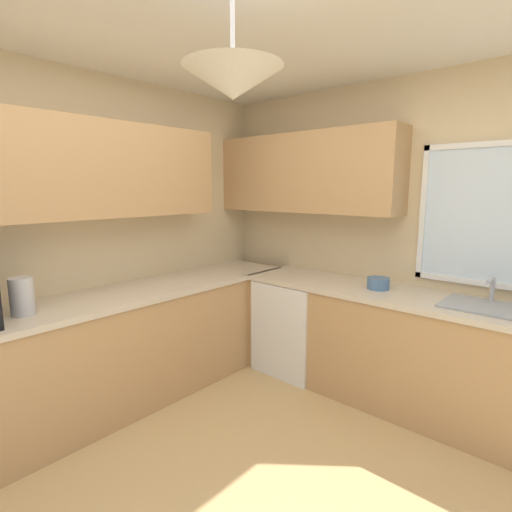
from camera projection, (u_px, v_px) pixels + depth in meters
ground_plane at (237, 512)px, 2.06m from camera, size 8.45×8.45×0.00m
room_shell at (212, 166)px, 2.66m from camera, size 3.57×3.96×2.60m
counter_run_left at (99, 356)px, 2.91m from camera, size 0.65×3.57×0.89m
counter_run_back at (402, 349)px, 3.04m from camera, size 2.66×0.65×0.89m
dishwasher at (297, 325)px, 3.65m from camera, size 0.60×0.60×0.84m
kettle at (22, 296)px, 2.45m from camera, size 0.14×0.14×0.24m
sink_assembly at (486, 306)px, 2.62m from camera, size 0.52×0.40×0.19m
bowl at (378, 283)px, 3.10m from camera, size 0.17×0.17×0.09m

